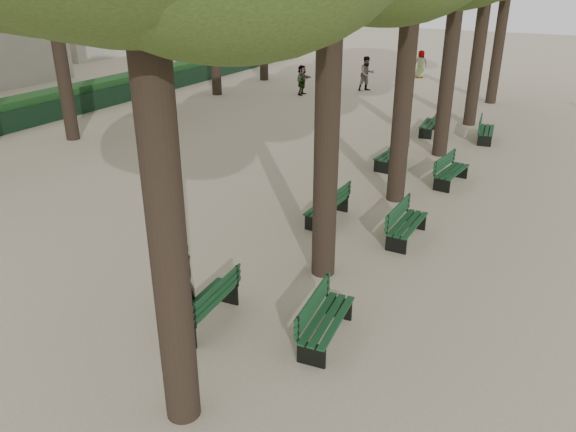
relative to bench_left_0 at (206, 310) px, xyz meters
The scene contains 16 objects.
ground 0.48m from the bench_left_0, 159.03° to the right, with size 120.00×120.00×0.00m, color tan.
bench_left_0 is the anchor object (origin of this frame).
bench_left_1 5.50m from the bench_left_0, 90.00° to the left, with size 0.61×1.81×0.92m.
bench_left_2 10.70m from the bench_left_0, 90.00° to the left, with size 0.71×1.84×0.92m.
bench_left_3 15.46m from the bench_left_0, 90.00° to the left, with size 0.74×1.85×0.92m.
bench_right_0 2.34m from the bench_left_0, 14.80° to the left, with size 0.76×1.85×0.92m.
bench_right_1 5.83m from the bench_left_0, 67.11° to the left, with size 0.59×1.81×0.92m.
bench_right_2 10.18m from the bench_left_0, 77.13° to the left, with size 0.78×1.85×0.92m.
bench_right_3 15.69m from the bench_left_0, 81.69° to the left, with size 0.81×1.86×0.92m.
man_with_map 0.73m from the bench_left_0, 163.40° to the right, with size 0.64×0.72×1.70m.
pedestrian_a 23.41m from the bench_left_0, 103.88° to the left, with size 0.91×0.38×1.88m, color #262628.
pedestrian_d 28.51m from the bench_left_0, 98.39° to the left, with size 0.82×0.34×1.68m, color #262628.
pedestrian_e 21.66m from the bench_left_0, 112.44° to the left, with size 1.47×0.32×1.59m, color #262628.
fence 18.82m from the bench_left_0, 144.75° to the left, with size 0.08×42.00×0.90m, color black.
hedge 19.40m from the bench_left_0, 145.94° to the left, with size 1.20×42.00×1.20m, color #143A17.
building_far 44.89m from the bench_left_0, 138.17° to the left, with size 12.00×16.00×7.00m, color #B7B2A3.
Camera 1 is at (6.12, -7.11, 6.28)m, focal length 35.00 mm.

